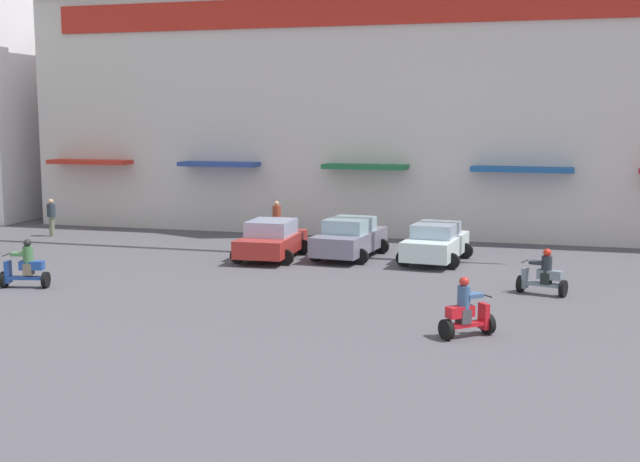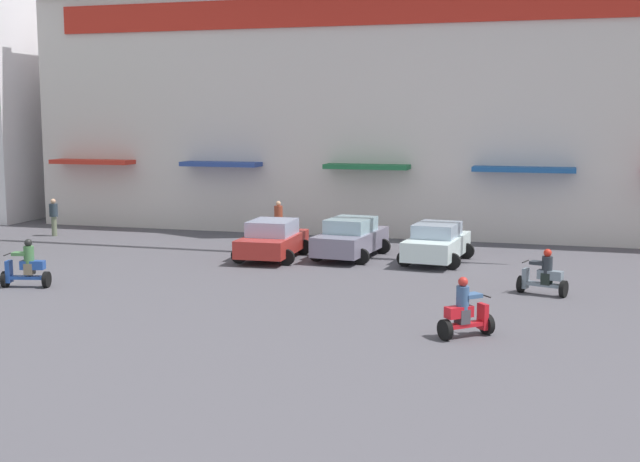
{
  "view_description": "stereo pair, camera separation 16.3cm",
  "coord_description": "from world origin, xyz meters",
  "px_view_note": "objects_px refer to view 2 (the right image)",
  "views": [
    {
      "loc": [
        4.92,
        -6.34,
        5.5
      ],
      "look_at": [
        -1.84,
        17.67,
        2.0
      ],
      "focal_mm": 46.84,
      "sensor_mm": 36.0,
      "label": 1
    },
    {
      "loc": [
        5.08,
        -6.29,
        5.5
      ],
      "look_at": [
        -1.84,
        17.67,
        2.0
      ],
      "focal_mm": 46.84,
      "sensor_mm": 36.0,
      "label": 2
    }
  ],
  "objects_px": {
    "scooter_rider_3": "(26,267)",
    "parked_car_1": "(351,238)",
    "scooter_rider_4": "(544,276)",
    "parked_car_2": "(437,243)",
    "pedestrian_0": "(278,218)",
    "scooter_rider_6": "(465,313)",
    "pedestrian_1": "(54,215)",
    "parked_car_0": "(272,240)"
  },
  "relations": [
    {
      "from": "parked_car_0",
      "to": "scooter_rider_6",
      "type": "bearing_deg",
      "value": -48.31
    },
    {
      "from": "parked_car_0",
      "to": "parked_car_2",
      "type": "height_order",
      "value": "parked_car_0"
    },
    {
      "from": "parked_car_2",
      "to": "scooter_rider_4",
      "type": "height_order",
      "value": "parked_car_2"
    },
    {
      "from": "parked_car_0",
      "to": "scooter_rider_6",
      "type": "height_order",
      "value": "scooter_rider_6"
    },
    {
      "from": "parked_car_1",
      "to": "scooter_rider_4",
      "type": "distance_m",
      "value": 8.79
    },
    {
      "from": "parked_car_1",
      "to": "scooter_rider_3",
      "type": "xyz_separation_m",
      "value": [
        -8.62,
        -8.31,
        -0.12
      ]
    },
    {
      "from": "scooter_rider_3",
      "to": "pedestrian_0",
      "type": "distance_m",
      "value": 12.72
    },
    {
      "from": "scooter_rider_6",
      "to": "parked_car_0",
      "type": "bearing_deg",
      "value": 131.69
    },
    {
      "from": "scooter_rider_4",
      "to": "pedestrian_1",
      "type": "bearing_deg",
      "value": 162.68
    },
    {
      "from": "parked_car_2",
      "to": "scooter_rider_4",
      "type": "distance_m",
      "value": 6.16
    },
    {
      "from": "parked_car_1",
      "to": "scooter_rider_3",
      "type": "bearing_deg",
      "value": -136.05
    },
    {
      "from": "parked_car_1",
      "to": "scooter_rider_6",
      "type": "height_order",
      "value": "parked_car_1"
    },
    {
      "from": "parked_car_1",
      "to": "pedestrian_1",
      "type": "height_order",
      "value": "pedestrian_1"
    },
    {
      "from": "parked_car_1",
      "to": "scooter_rider_6",
      "type": "xyz_separation_m",
      "value": [
        5.55,
        -10.51,
        -0.15
      ]
    },
    {
      "from": "parked_car_1",
      "to": "pedestrian_0",
      "type": "xyz_separation_m",
      "value": [
        -4.18,
        3.61,
        0.2
      ]
    },
    {
      "from": "parked_car_1",
      "to": "pedestrian_0",
      "type": "height_order",
      "value": "pedestrian_0"
    },
    {
      "from": "parked_car_2",
      "to": "scooter_rider_3",
      "type": "height_order",
      "value": "scooter_rider_3"
    },
    {
      "from": "scooter_rider_3",
      "to": "scooter_rider_4",
      "type": "distance_m",
      "value": 16.29
    },
    {
      "from": "parked_car_2",
      "to": "scooter_rider_6",
      "type": "relative_size",
      "value": 2.67
    },
    {
      "from": "parked_car_1",
      "to": "pedestrian_0",
      "type": "bearing_deg",
      "value": 139.24
    },
    {
      "from": "scooter_rider_4",
      "to": "scooter_rider_6",
      "type": "xyz_separation_m",
      "value": [
        -1.75,
        -5.63,
        0.04
      ]
    },
    {
      "from": "parked_car_1",
      "to": "parked_car_2",
      "type": "relative_size",
      "value": 1.06
    },
    {
      "from": "parked_car_2",
      "to": "scooter_rider_4",
      "type": "xyz_separation_m",
      "value": [
        3.96,
        -4.71,
        -0.17
      ]
    },
    {
      "from": "scooter_rider_3",
      "to": "pedestrian_1",
      "type": "distance_m",
      "value": 11.73
    },
    {
      "from": "pedestrian_0",
      "to": "pedestrian_1",
      "type": "height_order",
      "value": "pedestrian_0"
    },
    {
      "from": "scooter_rider_3",
      "to": "scooter_rider_6",
      "type": "height_order",
      "value": "scooter_rider_3"
    },
    {
      "from": "pedestrian_0",
      "to": "parked_car_0",
      "type": "bearing_deg",
      "value": -73.75
    },
    {
      "from": "parked_car_0",
      "to": "scooter_rider_3",
      "type": "bearing_deg",
      "value": -128.94
    },
    {
      "from": "parked_car_2",
      "to": "pedestrian_0",
      "type": "distance_m",
      "value": 8.43
    },
    {
      "from": "scooter_rider_4",
      "to": "parked_car_2",
      "type": "bearing_deg",
      "value": 130.04
    },
    {
      "from": "scooter_rider_3",
      "to": "parked_car_1",
      "type": "bearing_deg",
      "value": 43.95
    },
    {
      "from": "parked_car_1",
      "to": "parked_car_2",
      "type": "xyz_separation_m",
      "value": [
        3.35,
        -0.16,
        -0.02
      ]
    },
    {
      "from": "scooter_rider_4",
      "to": "pedestrian_0",
      "type": "distance_m",
      "value": 14.29
    },
    {
      "from": "scooter_rider_4",
      "to": "pedestrian_0",
      "type": "relative_size",
      "value": 0.91
    },
    {
      "from": "scooter_rider_3",
      "to": "pedestrian_1",
      "type": "xyz_separation_m",
      "value": [
        -5.77,
        10.2,
        0.32
      ]
    },
    {
      "from": "pedestrian_1",
      "to": "scooter_rider_4",
      "type": "bearing_deg",
      "value": -17.32
    },
    {
      "from": "scooter_rider_4",
      "to": "scooter_rider_3",
      "type": "bearing_deg",
      "value": -167.84
    },
    {
      "from": "scooter_rider_6",
      "to": "pedestrian_0",
      "type": "distance_m",
      "value": 17.15
    },
    {
      "from": "scooter_rider_3",
      "to": "pedestrian_1",
      "type": "relative_size",
      "value": 0.92
    },
    {
      "from": "parked_car_0",
      "to": "scooter_rider_6",
      "type": "relative_size",
      "value": 2.6
    },
    {
      "from": "scooter_rider_4",
      "to": "pedestrian_1",
      "type": "relative_size",
      "value": 0.92
    },
    {
      "from": "parked_car_2",
      "to": "scooter_rider_6",
      "type": "height_order",
      "value": "scooter_rider_6"
    }
  ]
}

